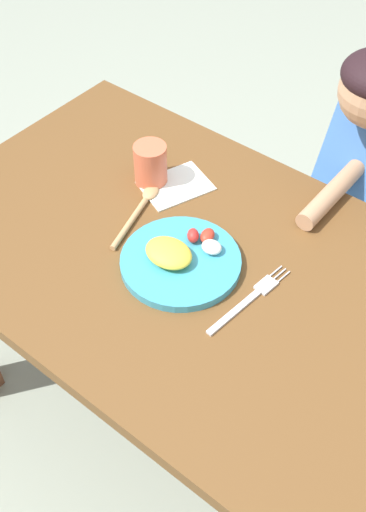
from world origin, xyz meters
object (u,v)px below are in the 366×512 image
at_px(person, 356,200).
at_px(fork, 250,299).
at_px(spoon, 140,208).
at_px(plate, 180,259).
at_px(drinking_cup, 151,164).

bearing_deg(person, fork, 92.12).
bearing_deg(spoon, fork, -115.44).
height_order(fork, spoon, spoon).
bearing_deg(fork, person, 8.73).
bearing_deg(plate, spoon, 158.07).
distance_m(drinking_cup, person, 0.54).
bearing_deg(drinking_cup, plate, -36.75).
relative_size(plate, drinking_cup, 2.49).
xyz_separation_m(spoon, person, (0.31, 0.46, -0.13)).
distance_m(plate, fork, 0.16).
bearing_deg(spoon, person, -49.56).
bearing_deg(drinking_cup, spoon, -63.74).
height_order(spoon, drinking_cup, drinking_cup).
bearing_deg(fork, plate, 100.74).
relative_size(drinking_cup, person, 0.10).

